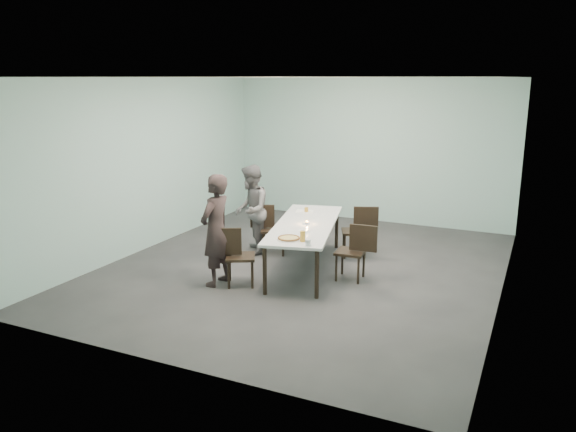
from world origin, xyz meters
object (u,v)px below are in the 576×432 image
at_px(table, 305,227).
at_px(chair_near_right, 356,248).
at_px(beer_glass, 303,236).
at_px(water_tumbler, 308,243).
at_px(chair_far_right, 359,228).
at_px(amber_tumbler, 306,210).
at_px(chair_near_left, 235,252).
at_px(chair_far_left, 269,226).
at_px(side_plate, 304,231).
at_px(diner_near, 216,230).
at_px(pizza, 289,238).
at_px(tealight, 307,223).
at_px(diner_far, 251,210).

xyz_separation_m(table, chair_near_right, (0.90, -0.16, -0.19)).
distance_m(beer_glass, water_tumbler, 0.22).
height_order(chair_far_right, water_tumbler, chair_far_right).
bearing_deg(table, beer_glass, -69.02).
bearing_deg(beer_glass, amber_tumbler, 111.30).
height_order(chair_near_left, water_tumbler, chair_near_left).
height_order(chair_near_left, chair_far_left, same).
xyz_separation_m(side_plate, water_tumbler, (0.34, -0.68, 0.04)).
relative_size(diner_near, pizza, 4.88).
bearing_deg(amber_tumbler, beer_glass, -68.70).
height_order(chair_near_right, beer_glass, beer_glass).
bearing_deg(pizza, chair_far_right, 77.23).
distance_m(table, chair_far_right, 1.16).
height_order(chair_far_left, side_plate, chair_far_left).
bearing_deg(chair_near_right, chair_far_right, -78.49).
bearing_deg(chair_near_right, diner_near, 25.87).
bearing_deg(chair_near_left, water_tumbler, -27.75).
relative_size(chair_far_right, amber_tumbler, 10.88).
height_order(diner_near, pizza, diner_near).
height_order(chair_near_left, amber_tumbler, chair_near_left).
bearing_deg(chair_far_right, diner_near, 33.28).
xyz_separation_m(water_tumbler, tealight, (-0.47, 1.07, -0.02)).
relative_size(diner_near, amber_tumbler, 20.73).
relative_size(tealight, amber_tumbler, 0.70).
xyz_separation_m(table, tealight, (0.04, -0.04, 0.08)).
distance_m(table, amber_tumbler, 0.77).
xyz_separation_m(chair_far_left, chair_far_right, (1.47, 0.52, 0.00)).
distance_m(pizza, amber_tumbler, 1.71).
height_order(chair_near_right, amber_tumbler, chair_near_right).
bearing_deg(chair_near_right, table, -14.16).
relative_size(pizza, side_plate, 1.89).
relative_size(chair_far_right, diner_far, 0.56).
bearing_deg(chair_near_left, chair_far_right, 31.82).
xyz_separation_m(side_plate, tealight, (-0.12, 0.39, 0.02)).
relative_size(table, tealight, 48.90).
bearing_deg(chair_far_right, diner_far, -2.18).
xyz_separation_m(beer_glass, water_tumbler, (0.15, -0.16, -0.03)).
relative_size(pizza, beer_glass, 2.27).
bearing_deg(side_plate, chair_far_left, 139.56).
bearing_deg(diner_near, chair_near_left, 110.48).
xyz_separation_m(chair_near_right, diner_near, (-1.81, -1.03, 0.33)).
height_order(diner_far, beer_glass, diner_far).
bearing_deg(chair_near_left, pizza, -15.94).
relative_size(side_plate, beer_glass, 1.20).
bearing_deg(beer_glass, side_plate, 110.55).
height_order(side_plate, tealight, tealight).
xyz_separation_m(diner_near, pizza, (1.06, 0.25, -0.06)).
xyz_separation_m(table, pizza, (0.15, -0.94, 0.08)).
xyz_separation_m(chair_far_right, tealight, (-0.54, -1.03, 0.27)).
bearing_deg(chair_near_right, pizza, 42.16).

